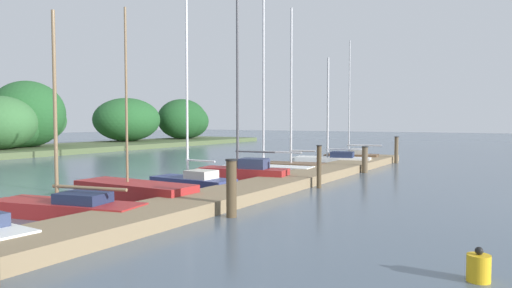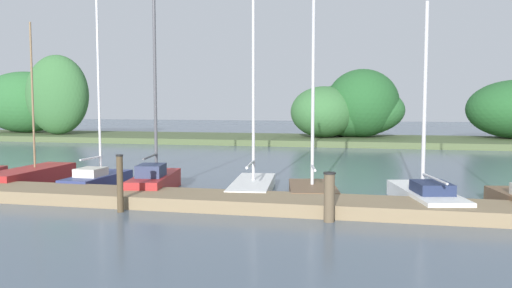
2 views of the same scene
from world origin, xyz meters
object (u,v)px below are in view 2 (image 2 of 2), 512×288
object	(u,v)px
sailboat_3	(99,176)
sailboat_7	(424,193)
mooring_piling_2	(120,183)
mooring_piling_3	(329,197)
sailboat_2	(33,175)
sailboat_6	(312,185)
sailboat_5	(253,182)
sailboat_4	(155,177)

from	to	relation	value
sailboat_3	sailboat_7	size ratio (longest dim) A/B	1.40
mooring_piling_2	mooring_piling_3	xyz separation A→B (m)	(5.46, 0.10, -0.16)
sailboat_2	sailboat_6	size ratio (longest dim) A/B	0.74
sailboat_5	mooring_piling_2	distance (m)	4.64
mooring_piling_2	sailboat_7	bearing A→B (deg)	19.02
sailboat_3	mooring_piling_2	xyz separation A→B (m)	(2.70, -3.61, 0.41)
sailboat_3	mooring_piling_2	size ratio (longest dim) A/B	5.22
sailboat_2	sailboat_5	distance (m)	8.07
mooring_piling_3	sailboat_2	bearing A→B (deg)	161.32
sailboat_2	sailboat_3	size ratio (longest dim) A/B	0.72
sailboat_2	sailboat_4	xyz separation A→B (m)	(5.00, -0.71, 0.17)
sailboat_3	mooring_piling_3	size ratio (longest dim) A/B	6.58
sailboat_5	sailboat_6	xyz separation A→B (m)	(1.95, -0.36, 0.02)
sailboat_7	mooring_piling_3	size ratio (longest dim) A/B	4.70
sailboat_3	sailboat_4	world-z (taller)	sailboat_4
sailboat_5	sailboat_6	distance (m)	1.99
sailboat_4	mooring_piling_2	bearing A→B (deg)	177.02
sailboat_6	sailboat_2	bearing A→B (deg)	77.61
sailboat_3	mooring_piling_3	bearing A→B (deg)	-111.52
sailboat_5	sailboat_7	xyz separation A→B (m)	(5.18, -1.01, -0.01)
sailboat_5	sailboat_4	bearing A→B (deg)	96.03
sailboat_2	sailboat_5	xyz separation A→B (m)	(8.07, -0.02, 0.04)
sailboat_6	mooring_piling_3	size ratio (longest dim) A/B	6.35
sailboat_6	mooring_piling_2	xyz separation A→B (m)	(-4.67, -3.38, 0.40)
sailboat_3	sailboat_7	xyz separation A→B (m)	(10.60, -0.88, -0.02)
sailboat_4	sailboat_7	xyz separation A→B (m)	(8.26, -0.31, -0.14)
sailboat_5	sailboat_7	world-z (taller)	sailboat_5
sailboat_3	sailboat_5	distance (m)	5.42
sailboat_4	sailboat_5	world-z (taller)	sailboat_4
sailboat_3	mooring_piling_3	world-z (taller)	sailboat_3
mooring_piling_2	mooring_piling_3	bearing A→B (deg)	1.05
sailboat_3	sailboat_7	bearing A→B (deg)	-92.99
mooring_piling_2	mooring_piling_3	distance (m)	5.46
sailboat_7	mooring_piling_2	xyz separation A→B (m)	(-7.91, -2.73, 0.43)
sailboat_4	sailboat_6	xyz separation A→B (m)	(5.03, 0.34, -0.11)
sailboat_4	sailboat_6	distance (m)	5.04
sailboat_4	mooring_piling_2	distance (m)	3.07
sailboat_3	mooring_piling_2	world-z (taller)	sailboat_3
mooring_piling_2	sailboat_5	bearing A→B (deg)	53.95
sailboat_2	mooring_piling_3	distance (m)	11.41
sailboat_2	sailboat_7	size ratio (longest dim) A/B	1.01
sailboat_4	mooring_piling_3	distance (m)	6.51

